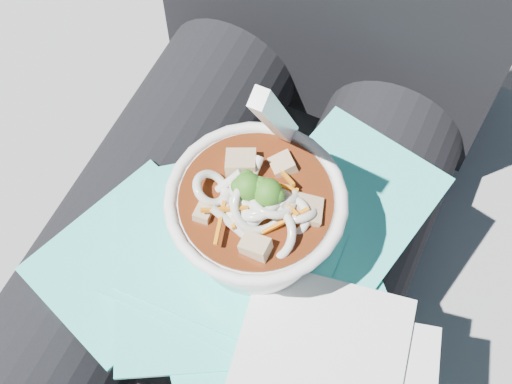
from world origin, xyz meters
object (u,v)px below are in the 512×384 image
at_px(stone_ledge, 273,272).
at_px(udon_bowl, 257,215).
at_px(person_body, 256,193).
at_px(plastic_bag, 254,276).
at_px(lap, 213,283).

relative_size(stone_ledge, udon_bowl, 5.26).
bearing_deg(person_body, udon_bowl, -64.43).
height_order(person_body, plastic_bag, person_body).
distance_m(stone_ledge, plastic_bag, 0.42).
bearing_deg(udon_bowl, person_body, 115.57).
distance_m(person_body, plastic_bag, 0.12).
xyz_separation_m(stone_ledge, udon_bowl, (0.03, -0.13, 0.45)).
xyz_separation_m(stone_ledge, lap, (0.00, -0.15, 0.31)).
relative_size(stone_ledge, plastic_bag, 2.80).
height_order(lap, plastic_bag, plastic_bag).
height_order(plastic_bag, udon_bowl, udon_bowl).
relative_size(plastic_bag, udon_bowl, 1.88).
bearing_deg(udon_bowl, plastic_bag, -68.74).
xyz_separation_m(stone_ledge, plastic_bag, (0.04, -0.16, 0.39)).
bearing_deg(person_body, stone_ledge, 90.00).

